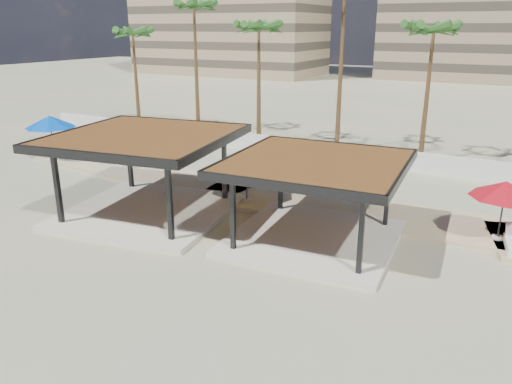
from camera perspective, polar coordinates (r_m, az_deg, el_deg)
ground at (r=19.32m, az=-1.52°, el=-7.93°), size 200.00×200.00×0.00m
promenade at (r=25.09m, az=11.28°, el=-1.78°), size 44.45×7.97×0.24m
boundary_wall at (r=33.14m, az=12.43°, el=4.07°), size 56.00×0.30×1.20m
pavilion_central at (r=20.52m, az=6.78°, el=-0.09°), size 7.41×7.41×3.52m
pavilion_west at (r=23.92m, az=-12.48°, el=2.87°), size 8.78×8.78×3.92m
umbrella_a at (r=35.45m, az=-22.47°, el=7.43°), size 3.43×3.43×2.88m
umbrella_b at (r=24.74m, az=-1.08°, el=3.31°), size 2.74×2.74×2.26m
umbrella_c at (r=22.43m, az=26.62°, el=0.25°), size 3.24×3.24×2.50m
umbrella_f at (r=32.50m, az=-15.49°, el=6.48°), size 3.54×3.54×2.37m
lounger_a at (r=27.67m, az=4.65°, el=1.08°), size 1.09×1.97×0.71m
palm_a at (r=44.60m, az=-13.90°, el=16.87°), size 3.00×3.00×8.90m
palm_b at (r=41.18m, az=-7.09°, el=19.80°), size 3.00×3.00×10.92m
palm_c at (r=37.50m, az=0.33°, el=17.82°), size 3.00×3.00×9.34m
palm_d at (r=35.86m, az=10.06°, el=20.70°), size 3.00×3.00×11.47m
palm_e at (r=33.85m, az=19.63°, el=16.61°), size 3.00×3.00×9.26m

